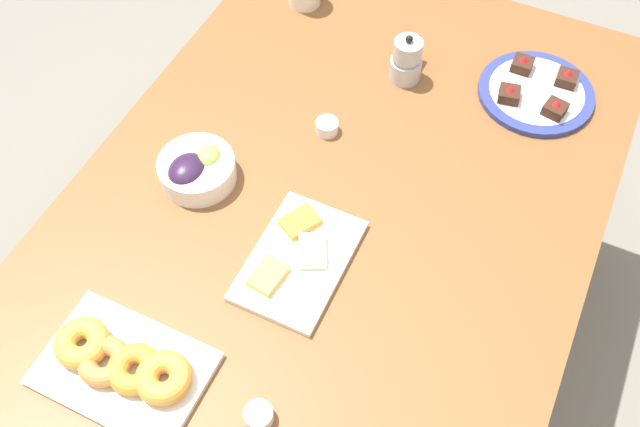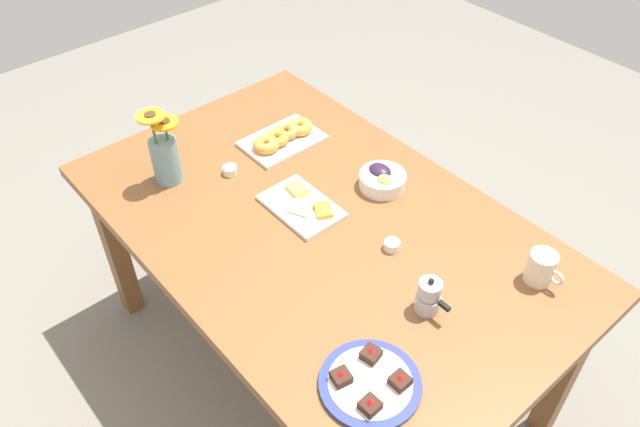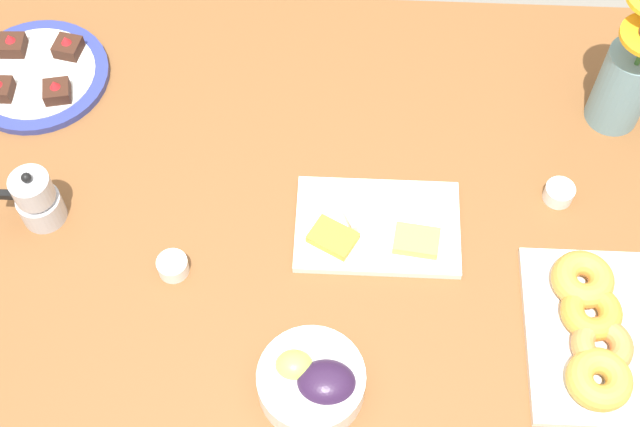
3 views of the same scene
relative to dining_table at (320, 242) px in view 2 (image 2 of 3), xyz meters
name	(u,v)px [view 2 (image 2 of 3)]	position (x,y,z in m)	size (l,w,h in m)	color
ground_plane	(320,360)	(0.00, 0.00, -0.65)	(6.00, 6.00, 0.00)	slate
dining_table	(320,242)	(0.00, 0.00, 0.00)	(1.60, 1.00, 0.74)	brown
coffee_mug	(541,268)	(0.58, 0.31, 0.14)	(0.11, 0.08, 0.10)	silver
grape_bowl	(382,179)	(0.00, 0.27, 0.12)	(0.15, 0.15, 0.07)	white
cheese_platter	(303,205)	(-0.09, 0.00, 0.10)	(0.26, 0.17, 0.03)	white
croissant_platter	(282,137)	(-0.41, 0.17, 0.11)	(0.19, 0.29, 0.05)	white
jam_cup_honey	(392,245)	(0.22, 0.09, 0.10)	(0.05, 0.05, 0.03)	white
jam_cup_berry	(230,170)	(-0.38, -0.07, 0.10)	(0.05, 0.05, 0.03)	white
dessert_plate	(370,383)	(0.51, -0.28, 0.10)	(0.25, 0.25, 0.05)	navy
flower_vase	(165,156)	(-0.49, -0.24, 0.18)	(0.10, 0.13, 0.27)	#6B939E
moka_pot	(429,296)	(0.44, 0.00, 0.13)	(0.11, 0.07, 0.12)	#B7B7BC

